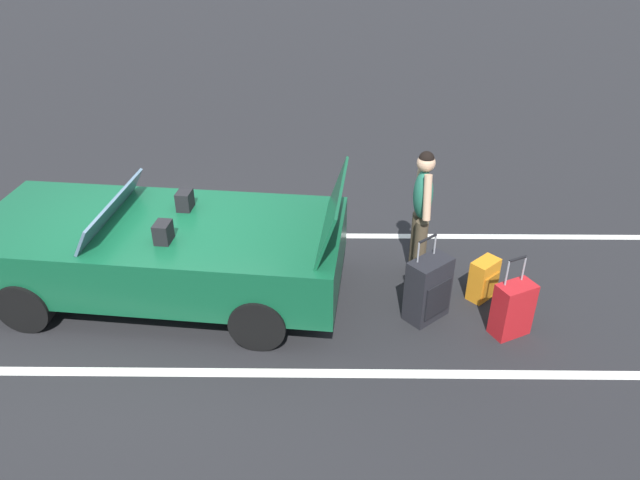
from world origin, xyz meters
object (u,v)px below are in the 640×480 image
object	(u,v)px
suitcase_small_carryon	(484,279)
traveler_person	(422,209)
convertible_car	(145,249)
suitcase_medium_bright	(513,309)
suitcase_large_black	(428,289)

from	to	relation	value
suitcase_small_carryon	traveler_person	xyz separation A→B (m)	(0.72, -0.44, 0.68)
convertible_car	suitcase_medium_bright	world-z (taller)	convertible_car
suitcase_large_black	traveler_person	distance (m)	0.98
convertible_car	suitcase_small_carryon	world-z (taller)	convertible_car
suitcase_medium_bright	suitcase_large_black	bearing A→B (deg)	-133.79
suitcase_small_carryon	suitcase_large_black	bearing A→B (deg)	-104.76
suitcase_large_black	suitcase_medium_bright	distance (m)	0.90
convertible_car	suitcase_large_black	xyz separation A→B (m)	(-3.20, 0.45, -0.22)
suitcase_large_black	suitcase_small_carryon	bearing A→B (deg)	77.38
suitcase_large_black	suitcase_medium_bright	xyz separation A→B (m)	(-0.86, 0.27, -0.06)
traveler_person	suitcase_large_black	bearing A→B (deg)	86.81
convertible_car	suitcase_large_black	size ratio (longest dim) A/B	4.33
suitcase_large_black	traveler_person	bearing A→B (deg)	140.51
convertible_car	traveler_person	xyz separation A→B (m)	(-3.18, -0.36, 0.34)
convertible_car	suitcase_medium_bright	size ratio (longest dim) A/B	4.65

